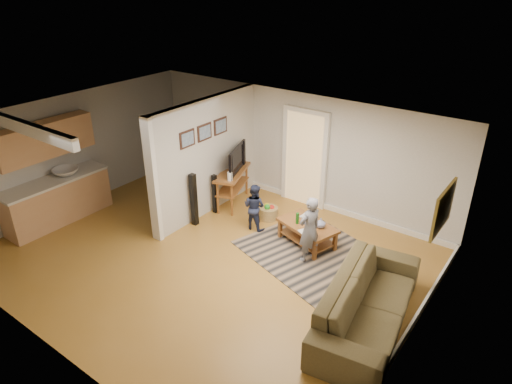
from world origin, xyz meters
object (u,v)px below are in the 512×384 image
speaker_right (215,194)px  toy_basket (269,212)px  coffee_table (308,229)px  child (308,260)px  toddler (254,228)px  speaker_left (194,200)px  tv_console (233,174)px  sofa (365,323)px

speaker_right → toy_basket: size_ratio=2.22×
coffee_table → child: bearing=-58.9°
toy_basket → toddler: toddler is taller
speaker_left → toy_basket: (1.10, 1.11, -0.42)m
coffee_table → speaker_right: speaker_right is taller
speaker_right → child: 2.63m
toy_basket → coffee_table: bearing=-17.9°
tv_console → child: bearing=-40.9°
sofa → child: 1.82m
coffee_table → toy_basket: 1.26m
coffee_table → tv_console: size_ratio=0.93×
coffee_table → sofa: bearing=-37.2°
sofa → toddler: size_ratio=2.71×
tv_console → speaker_left: (-0.07, -1.20, -0.15)m
coffee_table → tv_console: 2.31m
speaker_right → toddler: 1.19m
coffee_table → speaker_right: bearing=-178.1°
sofa → tv_console: size_ratio=1.98×
speaker_left → speaker_right: speaker_left is taller
sofa → tv_console: tv_console is taller
coffee_table → child: coffee_table is taller
toy_basket → sofa: bearing=-30.4°
toddler → coffee_table: bearing=-177.3°
toy_basket → toddler: size_ratio=0.41×
speaker_left → toy_basket: bearing=42.2°
child → speaker_left: bearing=-64.4°
speaker_left → child: (2.57, 0.26, -0.57)m
speaker_right → toy_basket: 1.23m
toy_basket → speaker_right: bearing=-157.4°
tv_console → toy_basket: size_ratio=3.38×
sofa → speaker_left: size_ratio=2.34×
tv_console → speaker_left: bearing=-113.5°
sofa → speaker_left: (-4.12, 0.67, 0.57)m
child → tv_console: bearing=-90.9°
speaker_left → speaker_right: bearing=87.1°
coffee_table → toddler: size_ratio=1.28×
sofa → child: child is taller
sofa → toddler: 3.28m
tv_console → speaker_right: bearing=-117.1°
child → toddler: (-1.47, 0.34, 0.00)m
tv_console → toddler: bearing=-50.7°
sofa → tv_console: bearing=56.4°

